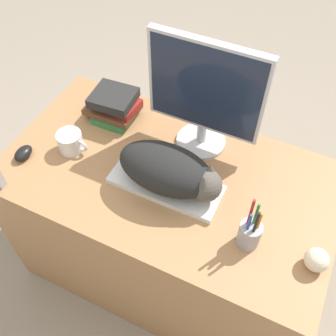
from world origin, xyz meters
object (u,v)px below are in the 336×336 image
at_px(computer_mouse, 23,153).
at_px(coffee_mug, 71,142).
at_px(monitor, 205,93).
at_px(baseball, 317,260).
at_px(pen_cup, 250,233).
at_px(book_stack, 114,105).
at_px(keyboard, 166,184).
at_px(cat, 171,171).

bearing_deg(computer_mouse, coffee_mug, 38.28).
xyz_separation_m(monitor, baseball, (0.52, -0.33, -0.21)).
bearing_deg(baseball, coffee_mug, 175.16).
height_order(pen_cup, book_stack, pen_cup).
relative_size(coffee_mug, book_stack, 0.57).
xyz_separation_m(keyboard, book_stack, (-0.35, 0.24, 0.05)).
bearing_deg(book_stack, keyboard, -34.19).
xyz_separation_m(baseball, book_stack, (-0.90, 0.31, 0.02)).
bearing_deg(coffee_mug, monitor, 29.43).
xyz_separation_m(monitor, pen_cup, (0.31, -0.34, -0.20)).
bearing_deg(cat, computer_mouse, -169.32).
bearing_deg(computer_mouse, baseball, 1.70).
relative_size(cat, book_stack, 1.74).
height_order(cat, computer_mouse, cat).
relative_size(monitor, baseball, 5.99).
xyz_separation_m(monitor, book_stack, (-0.38, -0.02, -0.19)).
relative_size(pen_cup, book_stack, 1.03).
relative_size(keyboard, computer_mouse, 4.93).
bearing_deg(monitor, computer_mouse, -148.21).
bearing_deg(pen_cup, book_stack, 154.63).
distance_m(computer_mouse, pen_cup, 0.89).
relative_size(computer_mouse, pen_cup, 0.37).
distance_m(monitor, book_stack, 0.43).
relative_size(monitor, computer_mouse, 5.55).
distance_m(keyboard, cat, 0.09).
distance_m(coffee_mug, book_stack, 0.24).
distance_m(keyboard, coffee_mug, 0.41).
bearing_deg(baseball, pen_cup, -176.71).
xyz_separation_m(pen_cup, baseball, (0.21, 0.01, -0.02)).
bearing_deg(monitor, keyboard, -96.65).
bearing_deg(pen_cup, coffee_mug, 172.85).
bearing_deg(monitor, pen_cup, -48.00).
height_order(coffee_mug, pen_cup, pen_cup).
distance_m(monitor, coffee_mug, 0.55).
xyz_separation_m(coffee_mug, pen_cup, (0.75, -0.09, 0.02)).
height_order(keyboard, book_stack, book_stack).
relative_size(coffee_mug, baseball, 1.63).
bearing_deg(cat, keyboard, -180.00).
bearing_deg(book_stack, computer_mouse, -120.35).
xyz_separation_m(keyboard, computer_mouse, (-0.55, -0.11, 0.01)).
distance_m(keyboard, computer_mouse, 0.57).
relative_size(keyboard, pen_cup, 1.82).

